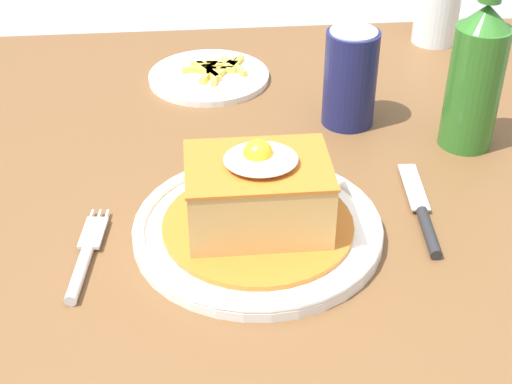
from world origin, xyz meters
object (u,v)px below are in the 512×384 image
(fork, at_px, (84,260))
(soda_can, at_px, (350,78))
(drinking_glass, at_px, (437,14))
(side_plate_fries, at_px, (210,76))
(main_plate, at_px, (258,228))
(beer_bottle_green, at_px, (477,69))
(knife, at_px, (424,218))

(fork, xyz_separation_m, soda_can, (0.31, 0.26, 0.06))
(drinking_glass, bearing_deg, side_plate_fries, -163.85)
(main_plate, distance_m, beer_bottle_green, 0.33)
(main_plate, relative_size, knife, 1.54)
(knife, distance_m, drinking_glass, 0.49)
(knife, bearing_deg, drinking_glass, 72.55)
(beer_bottle_green, bearing_deg, fork, -156.57)
(beer_bottle_green, bearing_deg, soda_can, 153.40)
(fork, bearing_deg, beer_bottle_green, 23.43)
(main_plate, bearing_deg, drinking_glass, 55.58)
(beer_bottle_green, distance_m, drinking_glass, 0.32)
(side_plate_fries, bearing_deg, fork, -109.27)
(main_plate, xyz_separation_m, soda_can, (0.14, 0.23, 0.05))
(beer_bottle_green, xyz_separation_m, side_plate_fries, (-0.30, 0.21, -0.09))
(fork, xyz_separation_m, side_plate_fries, (0.14, 0.40, -0.00))
(main_plate, relative_size, soda_can, 2.05)
(knife, relative_size, side_plate_fries, 0.97)
(knife, bearing_deg, fork, -174.05)
(beer_bottle_green, bearing_deg, side_plate_fries, 145.80)
(beer_bottle_green, relative_size, side_plate_fries, 1.56)
(fork, height_order, knife, same)
(knife, distance_m, beer_bottle_green, 0.20)
(fork, bearing_deg, main_plate, 10.46)
(soda_can, distance_m, drinking_glass, 0.30)
(main_plate, height_order, side_plate_fries, main_plate)
(main_plate, xyz_separation_m, fork, (-0.17, -0.03, -0.00))
(drinking_glass, bearing_deg, knife, -107.45)
(knife, relative_size, drinking_glass, 1.58)
(main_plate, distance_m, side_plate_fries, 0.37)
(fork, height_order, side_plate_fries, side_plate_fries)
(knife, height_order, soda_can, soda_can)
(beer_bottle_green, distance_m, side_plate_fries, 0.38)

